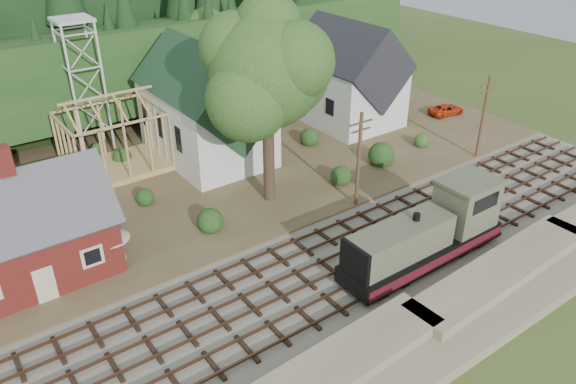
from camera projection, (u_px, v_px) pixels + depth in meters
ground at (329, 271)px, 37.32m from camera, size 140.00×140.00×0.00m
embankment at (427, 346)px, 31.31m from camera, size 64.00×5.00×1.60m
railroad_bed at (329, 270)px, 37.28m from camera, size 64.00×11.00×0.16m
village_flat at (200, 170)px, 49.96m from camera, size 64.00×26.00×0.30m
hillside at (105, 97)px, 66.99m from camera, size 70.00×28.96×12.74m
ridge at (64, 66)px, 78.29m from camera, size 80.00×20.00×12.00m
depot at (24, 235)px, 35.31m from camera, size 10.80×7.41×9.00m
church at (207, 106)px, 49.72m from camera, size 8.40×15.17×13.00m
farmhouse at (348, 79)px, 57.60m from camera, size 8.40×10.80×10.60m
timber_frame at (113, 139)px, 48.19m from camera, size 8.20×6.20×6.99m
lattice_tower at (77, 46)px, 49.13m from camera, size 3.20×3.20×12.12m
big_tree at (269, 78)px, 40.57m from camera, size 10.90×8.40×14.70m
telegraph_pole_near at (359, 159)px, 42.51m from camera, size 2.20×0.28×8.00m
telegraph_pole_far at (483, 116)px, 50.21m from camera, size 2.20×0.28×8.00m
locomotive at (429, 234)px, 37.21m from camera, size 12.59×3.15×5.02m
car_blue at (65, 239)px, 39.07m from camera, size 2.26×3.45×1.09m
car_red at (446, 110)px, 61.07m from camera, size 4.29×2.44×1.13m
patio_set at (111, 237)px, 36.29m from camera, size 2.38×2.38×2.65m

